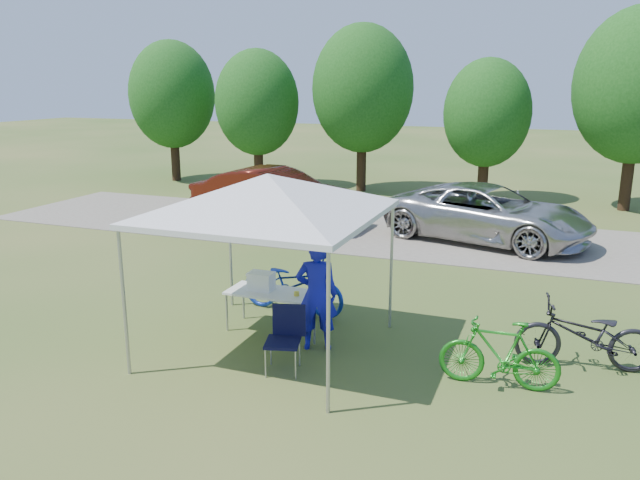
# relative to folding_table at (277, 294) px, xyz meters

# --- Properties ---
(ground) EXTENTS (100.00, 100.00, 0.00)m
(ground) POSITION_rel_folding_table_xyz_m (0.21, -0.69, -0.63)
(ground) COLOR #2D5119
(ground) RESTS_ON ground
(gravel_strip) EXTENTS (24.00, 5.00, 0.02)m
(gravel_strip) POSITION_rel_folding_table_xyz_m (0.21, 7.31, -0.62)
(gravel_strip) COLOR gray
(gravel_strip) RESTS_ON ground
(canopy) EXTENTS (4.53, 4.53, 3.00)m
(canopy) POSITION_rel_folding_table_xyz_m (0.21, -0.69, 2.02)
(canopy) COLOR #A5A5AA
(canopy) RESTS_ON ground
(treeline) EXTENTS (24.89, 4.28, 6.30)m
(treeline) POSITION_rel_folding_table_xyz_m (-0.09, 13.36, 2.90)
(treeline) COLOR #382314
(treeline) RESTS_ON ground
(folding_table) EXTENTS (1.65, 0.69, 0.68)m
(folding_table) POSITION_rel_folding_table_xyz_m (0.00, 0.00, 0.00)
(folding_table) COLOR white
(folding_table) RESTS_ON ground
(folding_chair) EXTENTS (0.58, 0.61, 0.94)m
(folding_chair) POSITION_rel_folding_table_xyz_m (0.71, -1.23, -0.08)
(folding_chair) COLOR black
(folding_chair) RESTS_ON ground
(cooler) EXTENTS (0.42, 0.29, 0.30)m
(cooler) POSITION_rel_folding_table_xyz_m (-0.28, 0.00, 0.20)
(cooler) COLOR white
(cooler) RESTS_ON folding_table
(ice_cream_cup) EXTENTS (0.09, 0.09, 0.07)m
(ice_cream_cup) POSITION_rel_folding_table_xyz_m (0.38, -0.05, 0.08)
(ice_cream_cup) COLOR yellow
(ice_cream_cup) RESTS_ON folding_table
(cyclist) EXTENTS (0.74, 0.61, 1.76)m
(cyclist) POSITION_rel_folding_table_xyz_m (0.87, -0.42, 0.24)
(cyclist) COLOR #1516AF
(cyclist) RESTS_ON ground
(bike_blue) EXTENTS (2.06, 0.89, 1.05)m
(bike_blue) POSITION_rel_folding_table_xyz_m (-0.10, 0.89, -0.11)
(bike_blue) COLOR #122C9F
(bike_blue) RESTS_ON ground
(bike_green) EXTENTS (1.62, 0.54, 0.96)m
(bike_green) POSITION_rel_folding_table_xyz_m (3.61, -0.71, -0.15)
(bike_green) COLOR #1C7F1C
(bike_green) RESTS_ON ground
(bike_dark) EXTENTS (2.03, 1.00, 1.02)m
(bike_dark) POSITION_rel_folding_table_xyz_m (4.71, 0.29, -0.12)
(bike_dark) COLOR black
(bike_dark) RESTS_ON ground
(minivan) EXTENTS (5.67, 3.73, 1.45)m
(minivan) POSITION_rel_folding_table_xyz_m (2.54, 7.37, 0.11)
(minivan) COLOR #B3B2AE
(minivan) RESTS_ON gravel_strip
(sedan) EXTENTS (4.96, 1.97, 1.61)m
(sedan) POSITION_rel_folding_table_xyz_m (-3.33, 7.16, 0.19)
(sedan) COLOR #51160D
(sedan) RESTS_ON gravel_strip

